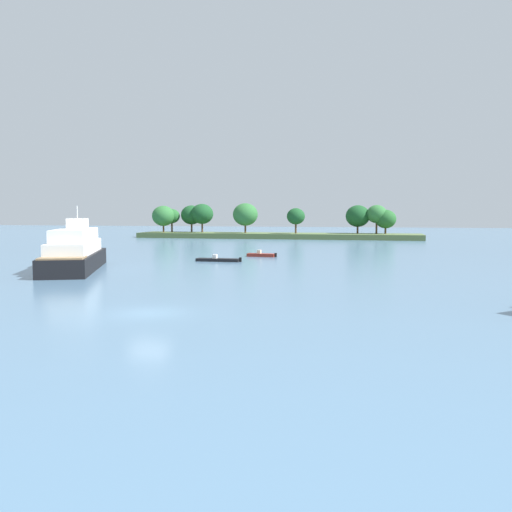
{
  "coord_description": "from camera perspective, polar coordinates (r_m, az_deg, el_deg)",
  "views": [
    {
      "loc": [
        13.46,
        -29.99,
        6.12
      ],
      "look_at": [
        0.2,
        29.06,
        1.2
      ],
      "focal_mm": 37.47,
      "sensor_mm": 36.0,
      "label": 1
    }
  ],
  "objects": [
    {
      "name": "small_motorboat",
      "position": [
        74.36,
        0.57,
        0.12
      ],
      "size": [
        4.24,
        1.49,
        0.94
      ],
      "color": "maroon",
      "rests_on": "ground"
    },
    {
      "name": "fishing_skiff",
      "position": [
        67.35,
        -4.05,
        -0.4
      ],
      "size": [
        5.83,
        1.44,
        0.87
      ],
      "color": "black",
      "rests_on": "ground"
    },
    {
      "name": "white_riverboat",
      "position": [
        60.26,
        -18.76,
        0.4
      ],
      "size": [
        10.72,
        17.76,
        6.89
      ],
      "color": "black",
      "rests_on": "ground"
    },
    {
      "name": "treeline_island",
      "position": [
        128.85,
        1.05,
        3.42
      ],
      "size": [
        67.71,
        10.36,
        8.39
      ],
      "color": "#566B3D",
      "rests_on": "ground"
    },
    {
      "name": "ground_plane",
      "position": [
        33.43,
        -11.38,
        -5.99
      ],
      "size": [
        400.0,
        400.0,
        0.0
      ],
      "primitive_type": "plane",
      "color": "slate"
    }
  ]
}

